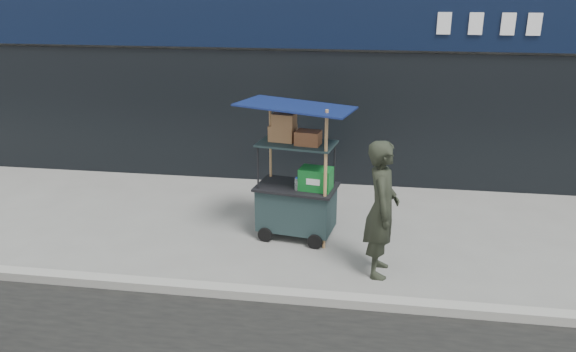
# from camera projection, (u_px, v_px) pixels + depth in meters

# --- Properties ---
(ground) EXTENTS (80.00, 80.00, 0.00)m
(ground) POSITION_uv_depth(u_px,v_px,m) (272.00, 290.00, 6.84)
(ground) COLOR slate
(ground) RESTS_ON ground
(curb) EXTENTS (80.00, 0.18, 0.12)m
(curb) POSITION_uv_depth(u_px,v_px,m) (269.00, 294.00, 6.63)
(curb) COLOR gray
(curb) RESTS_ON ground
(vendor_cart) EXTENTS (1.65, 1.29, 2.03)m
(vendor_cart) POSITION_uv_depth(u_px,v_px,m) (297.00, 191.00, 8.05)
(vendor_cart) COLOR #192A2A
(vendor_cart) RESTS_ON ground
(vendor_man) EXTENTS (0.44, 0.66, 1.77)m
(vendor_man) POSITION_uv_depth(u_px,v_px,m) (382.00, 209.00, 6.97)
(vendor_man) COLOR #24291E
(vendor_man) RESTS_ON ground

